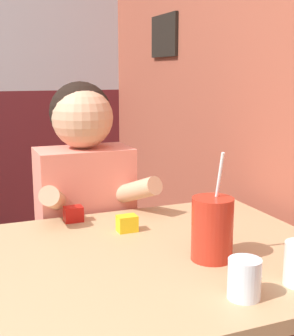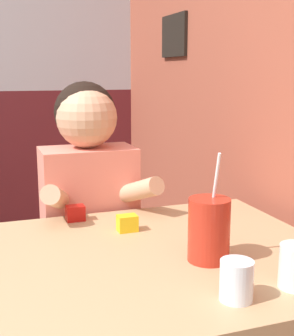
{
  "view_description": "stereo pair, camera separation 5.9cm",
  "coord_description": "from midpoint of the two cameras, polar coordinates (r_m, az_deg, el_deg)",
  "views": [
    {
      "loc": [
        0.32,
        -0.79,
        1.22
      ],
      "look_at": [
        0.83,
        0.47,
        0.94
      ],
      "focal_mm": 50.0,
      "sensor_mm": 36.0,
      "label": 1
    },
    {
      "loc": [
        0.37,
        -0.81,
        1.22
      ],
      "look_at": [
        0.83,
        0.47,
        0.94
      ],
      "focal_mm": 50.0,
      "sensor_mm": 36.0,
      "label": 2
    }
  ],
  "objects": [
    {
      "name": "main_table",
      "position": [
        1.3,
        1.7,
        -13.15
      ],
      "size": [
        1.01,
        0.83,
        0.74
      ],
      "color": "tan",
      "rests_on": "ground_plane"
    },
    {
      "name": "brick_wall_right",
      "position": [
        2.22,
        8.87,
        14.91
      ],
      "size": [
        0.08,
        4.31,
        2.7
      ],
      "color": "#9E4C38",
      "rests_on": "ground_plane"
    },
    {
      "name": "person_seated",
      "position": [
        1.78,
        -6.08,
        -7.33
      ],
      "size": [
        0.42,
        0.42,
        1.19
      ],
      "color": "#EA7F6B",
      "rests_on": "ground_plane"
    },
    {
      "name": "glass_near_pitcher",
      "position": [
        1.05,
        12.48,
        -13.24
      ],
      "size": [
        0.07,
        0.07,
        0.09
      ],
      "color": "silver",
      "rests_on": "main_table"
    },
    {
      "name": "cocktail_pitcher",
      "position": [
        1.22,
        8.95,
        -7.44
      ],
      "size": [
        0.11,
        0.11,
        0.28
      ],
      "color": "#B22819",
      "rests_on": "main_table"
    },
    {
      "name": "condiment_ketchup",
      "position": [
        1.56,
        -7.65,
        -5.48
      ],
      "size": [
        0.06,
        0.04,
        0.05
      ],
      "color": "#B7140F",
      "rests_on": "main_table"
    },
    {
      "name": "condiment_mustard",
      "position": [
        1.44,
        -1.24,
        -6.75
      ],
      "size": [
        0.06,
        0.04,
        0.05
      ],
      "color": "yellow",
      "rests_on": "main_table"
    }
  ]
}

